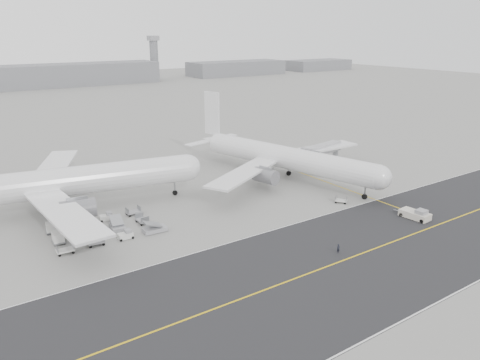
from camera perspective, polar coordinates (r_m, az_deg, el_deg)
ground at (r=87.80m, az=2.38°, el=-5.86°), size 700.00×700.00×0.00m
taxiway at (r=78.93m, az=13.29°, el=-9.21°), size 220.00×59.00×0.03m
horizon_buildings at (r=335.45m, az=-21.03°, el=10.65°), size 520.00×28.00×28.00m
control_tower at (r=361.63m, az=-10.43°, el=14.55°), size 7.00×7.00×31.25m
airliner_a at (r=100.39m, az=-21.42°, el=-0.36°), size 60.41×59.25×21.01m
airliner_b at (r=115.10m, az=5.21°, el=2.82°), size 53.99×55.24×19.41m
pushback_tug at (r=97.80m, az=20.62°, el=-3.95°), size 3.26×7.62×2.16m
jet_bridge at (r=129.13m, az=9.98°, el=3.59°), size 15.71×5.63×5.86m
gse_cluster at (r=89.60m, az=-16.34°, el=-6.11°), size 24.89×19.55×2.15m
stray_dolly at (r=102.42m, az=12.19°, el=-2.73°), size 2.74×2.97×1.56m
ground_crew_a at (r=79.70m, az=11.90°, el=-8.19°), size 0.65×0.48×1.64m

